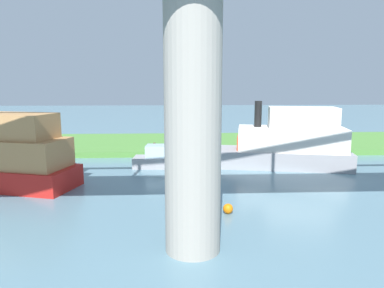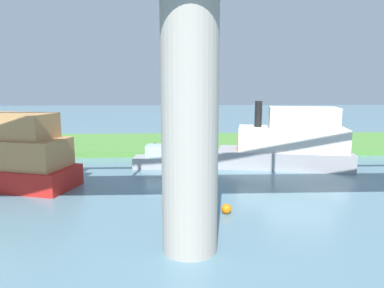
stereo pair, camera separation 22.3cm
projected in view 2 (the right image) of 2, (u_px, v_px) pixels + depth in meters
name	position (u px, v px, depth m)	size (l,w,h in m)	color
ground_plane	(180.00, 157.00, 31.47)	(160.00, 160.00, 0.00)	slate
grassy_bank	(180.00, 143.00, 37.34)	(80.00, 12.00, 0.50)	#4C8438
bridge_pylon	(190.00, 122.00, 13.05)	(2.10, 2.10, 9.90)	#9E998E
person_on_bank	(194.00, 140.00, 33.58)	(0.45, 0.45, 1.39)	#2D334C
mooring_post	(155.00, 147.00, 31.66)	(0.20, 0.20, 0.73)	brown
riverboat_paddlewheel	(2.00, 157.00, 22.30)	(10.38, 5.85, 5.04)	red
motorboat_white	(288.00, 143.00, 27.38)	(10.40, 5.23, 5.08)	#99999E
motorboat_red	(23.00, 158.00, 28.47)	(4.94, 2.45, 1.58)	#99999E
pontoon_yellow	(165.00, 159.00, 27.60)	(5.29, 2.20, 1.72)	#99999E
marker_buoy	(226.00, 209.00, 17.67)	(0.50, 0.50, 0.50)	orange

